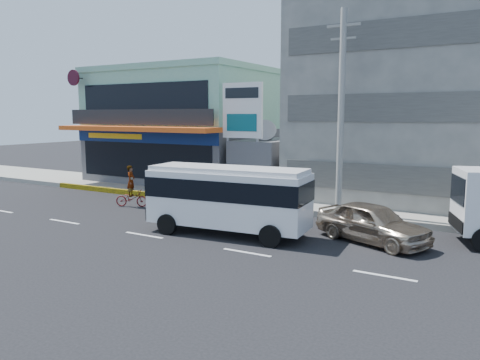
% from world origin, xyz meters
% --- Properties ---
extents(ground, '(120.00, 120.00, 0.00)m').
position_xyz_m(ground, '(0.00, 0.00, 0.00)').
color(ground, black).
rests_on(ground, ground).
extents(sidewalk, '(70.00, 5.00, 0.30)m').
position_xyz_m(sidewalk, '(5.00, 9.50, 0.15)').
color(sidewalk, gray).
rests_on(sidewalk, ground).
extents(shop_building, '(12.40, 11.70, 8.00)m').
position_xyz_m(shop_building, '(-8.00, 13.95, 4.00)').
color(shop_building, '#4A4A4F').
rests_on(shop_building, ground).
extents(concrete_building, '(16.00, 12.00, 14.00)m').
position_xyz_m(concrete_building, '(10.00, 15.00, 7.00)').
color(concrete_building, gray).
rests_on(concrete_building, ground).
extents(gap_structure, '(3.00, 6.00, 3.50)m').
position_xyz_m(gap_structure, '(0.00, 12.00, 1.75)').
color(gap_structure, '#4A4A4F').
rests_on(gap_structure, ground).
extents(satellite_dish, '(1.50, 1.50, 0.15)m').
position_xyz_m(satellite_dish, '(0.00, 11.00, 3.58)').
color(satellite_dish, slate).
rests_on(satellite_dish, gap_structure).
extents(billboard, '(2.60, 0.18, 6.90)m').
position_xyz_m(billboard, '(-0.50, 9.20, 4.93)').
color(billboard, gray).
rests_on(billboard, ground).
extents(utility_pole_near, '(1.60, 0.30, 10.00)m').
position_xyz_m(utility_pole_near, '(6.00, 7.40, 5.15)').
color(utility_pole_near, '#999993').
rests_on(utility_pole_near, ground).
extents(minibus, '(7.08, 2.96, 2.89)m').
position_xyz_m(minibus, '(2.98, 1.93, 1.72)').
color(minibus, white).
rests_on(minibus, ground).
extents(sedan, '(5.09, 3.54, 1.61)m').
position_xyz_m(sedan, '(8.61, 3.75, 0.80)').
color(sedan, '#BAA68E').
rests_on(sedan, ground).
extents(motorcycle_rider, '(1.89, 1.27, 2.29)m').
position_xyz_m(motorcycle_rider, '(-4.81, 4.38, 0.76)').
color(motorcycle_rider, '#4F0B0D').
rests_on(motorcycle_rider, ground).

